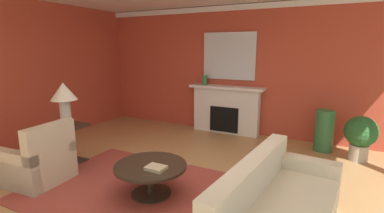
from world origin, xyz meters
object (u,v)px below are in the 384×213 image
mantel_mirror (229,56)px  coffee_table (151,172)px  vase_tall_corner (324,131)px  potted_plant (361,135)px  side_table (68,142)px  vase_mantel_left (205,80)px  table_lamp (64,96)px  armchair_near_window (39,163)px  fireplace (226,111)px

mantel_mirror → coffee_table: bearing=-88.0°
vase_tall_corner → potted_plant: (0.60, -0.26, 0.08)m
coffee_table → potted_plant: potted_plant is taller
side_table → vase_mantel_left: size_ratio=2.97×
table_lamp → potted_plant: size_ratio=0.90×
vase_tall_corner → armchair_near_window: bearing=-137.7°
vase_mantel_left → potted_plant: size_ratio=0.28×
vase_tall_corner → vase_mantel_left: (-2.73, 0.25, 0.84)m
mantel_mirror → vase_tall_corner: size_ratio=1.55×
fireplace → potted_plant: (2.78, -0.56, -0.05)m
fireplace → side_table: (-1.83, -3.04, -0.14)m
potted_plant → armchair_near_window: bearing=-144.0°
fireplace → armchair_near_window: size_ratio=1.89×
table_lamp → side_table: bearing=-90.0°
vase_mantel_left → armchair_near_window: bearing=-106.1°
fireplace → vase_mantel_left: size_ratio=7.63×
armchair_near_window → vase_mantel_left: bearing=73.9°
mantel_mirror → vase_mantel_left: mantel_mirror is taller
fireplace → coffee_table: size_ratio=1.80×
vase_mantel_left → coffee_table: bearing=-78.4°
mantel_mirror → table_lamp: (-1.83, -3.16, -0.61)m
coffee_table → vase_mantel_left: size_ratio=4.24×
vase_mantel_left → mantel_mirror: bearing=17.2°
coffee_table → vase_tall_corner: 3.64m
mantel_mirror → side_table: bearing=-120.0°
coffee_table → vase_tall_corner: bearing=55.5°
armchair_near_window → vase_mantel_left: vase_mantel_left is taller
armchair_near_window → table_lamp: (-0.21, 0.71, 0.92)m
mantel_mirror → armchair_near_window: mantel_mirror is taller
armchair_near_window → potted_plant: armchair_near_window is taller
fireplace → side_table: fireplace is taller
mantel_mirror → coffee_table: mantel_mirror is taller
fireplace → potted_plant: fireplace is taller
side_table → vase_tall_corner: (4.01, 2.74, 0.01)m
table_lamp → potted_plant: table_lamp is taller
mantel_mirror → fireplace: bearing=-90.0°
mantel_mirror → table_lamp: bearing=-120.0°
side_table → mantel_mirror: bearing=60.0°
coffee_table → potted_plant: size_ratio=1.20×
fireplace → vase_mantel_left: (-0.55, -0.05, 0.71)m
mantel_mirror → potted_plant: (2.78, -0.68, -1.34)m
mantel_mirror → vase_tall_corner: 2.64m
fireplace → mantel_mirror: mantel_mirror is taller
mantel_mirror → coffee_table: 3.73m
armchair_near_window → side_table: armchair_near_window is taller
potted_plant → table_lamp: bearing=-151.7°
mantel_mirror → side_table: (-1.83, -3.16, -1.43)m
mantel_mirror → potted_plant: bearing=-13.8°
coffee_table → side_table: side_table is taller
mantel_mirror → armchair_near_window: 4.46m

